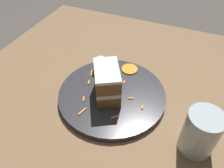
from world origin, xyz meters
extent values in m
plane|color=#4C4742|center=(0.00, 0.00, 0.00)|extent=(6.00, 6.00, 0.00)
cube|color=#846647|center=(0.00, 0.00, 0.01)|extent=(1.08, 0.97, 0.03)
cylinder|color=#333338|center=(-0.05, -0.01, 0.04)|extent=(0.31, 0.31, 0.02)
cube|color=brown|center=(-0.04, -0.02, 0.06)|extent=(0.12, 0.11, 0.04)
cube|color=white|center=(-0.04, -0.02, 0.09)|extent=(0.12, 0.11, 0.01)
cube|color=brown|center=(-0.04, -0.02, 0.11)|extent=(0.12, 0.11, 0.04)
cube|color=white|center=(-0.04, -0.02, 0.14)|extent=(0.12, 0.11, 0.01)
ellipsoid|color=white|center=(-0.13, -0.08, 0.07)|extent=(0.05, 0.05, 0.05)
cylinder|color=orange|center=(-0.17, 0.00, 0.05)|extent=(0.05, 0.05, 0.00)
cube|color=orange|center=(0.00, -0.07, 0.05)|extent=(0.02, 0.01, 0.00)
cube|color=orange|center=(-0.11, -0.10, 0.05)|extent=(0.03, 0.01, 0.00)
cube|color=orange|center=(0.04, -0.06, 0.05)|extent=(0.03, 0.01, 0.00)
cube|color=orange|center=(-0.05, 0.05, 0.05)|extent=(0.01, 0.01, 0.00)
cube|color=orange|center=(-0.11, 0.01, 0.05)|extent=(0.01, 0.01, 0.00)
cube|color=orange|center=(0.02, 0.03, 0.05)|extent=(0.02, 0.02, 0.00)
cube|color=orange|center=(-0.03, 0.09, 0.05)|extent=(0.01, 0.00, 0.00)
cube|color=orange|center=(-0.07, -0.09, 0.05)|extent=(0.02, 0.01, 0.00)
cylinder|color=silver|center=(0.02, 0.23, 0.09)|extent=(0.08, 0.08, 0.12)
cylinder|color=silver|center=(0.02, 0.23, 0.05)|extent=(0.07, 0.07, 0.04)
camera|label=1|loc=(0.35, 0.16, 0.49)|focal=35.00mm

